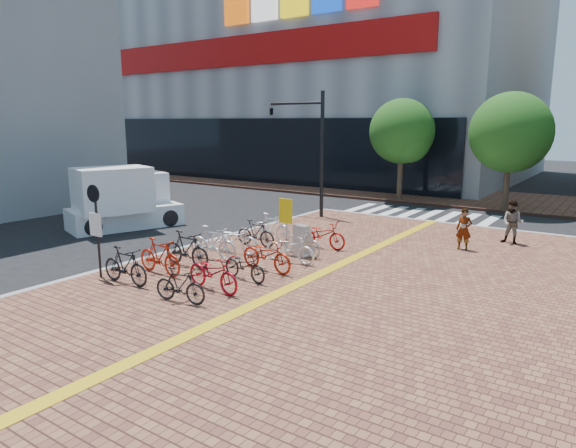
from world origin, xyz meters
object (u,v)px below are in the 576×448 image
Objects in this scene: bike_3 at (213,243)px; bike_7 at (180,285)px; bike_1 at (160,256)px; box_truck at (122,199)px; notice_sign at (96,220)px; bike_0 at (125,266)px; bike_11 at (290,248)px; utility_box at (302,241)px; bike_2 at (186,249)px; traffic_light_pole at (298,131)px; pedestrian_b at (513,222)px; bike_12 at (302,242)px; bike_10 at (267,254)px; bike_8 at (213,272)px; bike_9 at (245,266)px; bike_13 at (322,234)px; bike_5 at (256,233)px; pedestrian_a at (464,229)px; bike_6 at (272,227)px; bike_4 at (234,239)px; yellow_sign at (286,216)px.

bike_3 is 1.25× the size of bike_7.
box_truck is at bearing 61.89° from bike_1.
notice_sign is at bearing 152.22° from bike_3.
bike_7 is at bearing -96.14° from bike_0.
bike_11 is at bearing -5.87° from box_truck.
bike_7 is 1.40× the size of utility_box.
traffic_light_pole reaches higher than bike_2.
pedestrian_b is at bearing 47.70° from utility_box.
bike_1 reaches higher than bike_12.
bike_1 is at bearing 137.16° from bike_10.
bike_8 is (2.36, -1.31, -0.06)m from bike_2.
bike_1 is 1.10× the size of bike_9.
bike_9 is 1.52× the size of utility_box.
bike_10 is 3.57m from bike_13.
bike_1 is 1.09× the size of bike_12.
bike_5 is 6.36m from bike_7.
pedestrian_a is (4.41, 9.84, 0.30)m from bike_7.
bike_1 is at bearing 140.53° from bike_11.
notice_sign reaches higher than bike_12.
utility_box is at bearing -100.33° from bike_5.
bike_10 is at bearing -88.62° from utility_box.
pedestrian_b reaches higher than utility_box.
bike_2 is 9.95m from pedestrian_a.
bike_2 is 1.04× the size of bike_11.
bike_6 reaches higher than bike_10.
pedestrian_a is at bearing 50.21° from notice_sign.
bike_13 is at bearing 9.33° from bike_9.
bike_5 is at bearing -4.53° from bike_3.
notice_sign is at bearing -123.89° from utility_box.
traffic_light_pole is (-2.51, 9.01, 3.59)m from bike_3.
bike_2 is at bearing 120.29° from bike_10.
bike_9 is 2.37m from bike_11.
notice_sign is 8.34m from box_truck.
bike_4 is at bearing 177.68° from bike_5.
pedestrian_b is at bearing 53.13° from pedestrian_a.
bike_11 is (0.15, 4.82, 0.02)m from bike_7.
bike_10 is at bearing -138.86° from bike_5.
bike_3 reaches higher than bike_12.
traffic_light_pole reaches higher than bike_7.
bike_2 is 2.70m from bike_8.
pedestrian_a is 0.92× the size of pedestrian_b.
bike_7 is at bearing -118.89° from pedestrian_a.
box_truck is (-9.88, 1.02, 0.69)m from bike_11.
bike_8 is 2.39m from bike_10.
bike_6 is 0.92× the size of yellow_sign.
bike_5 is 0.89× the size of bike_11.
bike_7 is 5.67m from utility_box.
utility_box reaches higher than bike_6.
bike_10 is (2.49, 2.15, -0.03)m from bike_1.
bike_3 is 0.37× the size of box_truck.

